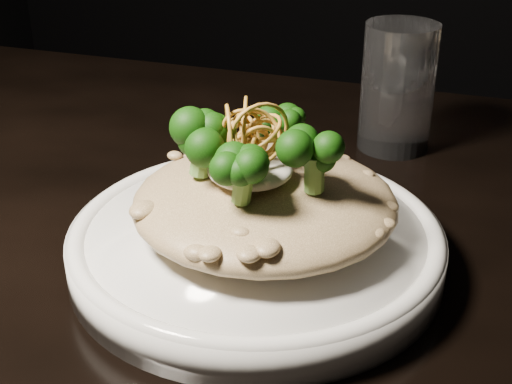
% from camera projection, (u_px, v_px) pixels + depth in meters
% --- Properties ---
extents(table, '(1.10, 0.80, 0.75)m').
position_uv_depth(table, '(276.00, 358.00, 0.53)').
color(table, black).
rests_on(table, ground).
extents(plate, '(0.26, 0.26, 0.03)m').
position_uv_depth(plate, '(256.00, 246.00, 0.49)').
color(plate, silver).
rests_on(plate, table).
extents(risotto, '(0.18, 0.18, 0.04)m').
position_uv_depth(risotto, '(265.00, 201.00, 0.48)').
color(risotto, brown).
rests_on(risotto, plate).
extents(broccoli, '(0.11, 0.11, 0.04)m').
position_uv_depth(broccoli, '(261.00, 151.00, 0.46)').
color(broccoli, black).
rests_on(broccoli, risotto).
extents(cheese, '(0.06, 0.06, 0.02)m').
position_uv_depth(cheese, '(250.00, 170.00, 0.46)').
color(cheese, silver).
rests_on(cheese, risotto).
extents(shallots, '(0.05, 0.05, 0.03)m').
position_uv_depth(shallots, '(249.00, 129.00, 0.46)').
color(shallots, '#93571F').
rests_on(shallots, cheese).
extents(drinking_glass, '(0.07, 0.07, 0.12)m').
position_uv_depth(drinking_glass, '(397.00, 88.00, 0.65)').
color(drinking_glass, white).
rests_on(drinking_glass, table).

